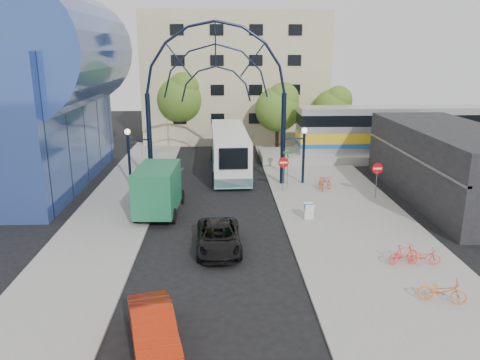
{
  "coord_description": "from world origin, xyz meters",
  "views": [
    {
      "loc": [
        0.33,
        -20.57,
        10.06
      ],
      "look_at": [
        1.42,
        6.0,
        2.63
      ],
      "focal_mm": 35.0,
      "sensor_mm": 36.0,
      "label": 1
    }
  ],
  "objects_px": {
    "train_car": "(431,129)",
    "tree_north_c": "(334,107)",
    "bike_far_a": "(424,257)",
    "tree_north_b": "(181,96)",
    "black_suv": "(219,237)",
    "bike_far_c": "(443,291)",
    "bike_far_b": "(403,254)",
    "city_bus": "(229,150)",
    "bike_near_a": "(326,181)",
    "green_truck": "(160,188)",
    "sandwich_board": "(309,209)",
    "red_sedan": "(153,328)",
    "bike_near_b": "(321,184)",
    "gateway_arch": "(216,71)",
    "do_not_enter_sign": "(377,172)",
    "stop_sign": "(283,166)",
    "street_name_sign": "(288,162)",
    "tree_north_a": "(279,107)"
  },
  "relations": [
    {
      "from": "green_truck",
      "to": "bike_far_a",
      "type": "relative_size",
      "value": 4.05
    },
    {
      "from": "street_name_sign",
      "to": "green_truck",
      "type": "xyz_separation_m",
      "value": [
        -8.78,
        -4.64,
        -0.53
      ]
    },
    {
      "from": "red_sedan",
      "to": "gateway_arch",
      "type": "bearing_deg",
      "value": 69.26
    },
    {
      "from": "train_car",
      "to": "gateway_arch",
      "type": "bearing_deg",
      "value": -158.2
    },
    {
      "from": "do_not_enter_sign",
      "to": "red_sedan",
      "type": "bearing_deg",
      "value": -129.0
    },
    {
      "from": "bike_far_c",
      "to": "city_bus",
      "type": "bearing_deg",
      "value": 38.9
    },
    {
      "from": "tree_north_b",
      "to": "bike_near_b",
      "type": "bearing_deg",
      "value": -57.22
    },
    {
      "from": "stop_sign",
      "to": "tree_north_c",
      "type": "distance_m",
      "value": 17.68
    },
    {
      "from": "bike_far_c",
      "to": "tree_north_c",
      "type": "bearing_deg",
      "value": 13.58
    },
    {
      "from": "do_not_enter_sign",
      "to": "street_name_sign",
      "type": "bearing_deg",
      "value": 155.84
    },
    {
      "from": "bike_near_b",
      "to": "bike_far_a",
      "type": "distance_m",
      "value": 12.73
    },
    {
      "from": "red_sedan",
      "to": "tree_north_c",
      "type": "bearing_deg",
      "value": 52.58
    },
    {
      "from": "stop_sign",
      "to": "bike_far_c",
      "type": "xyz_separation_m",
      "value": [
        4.45,
        -15.88,
        -1.37
      ]
    },
    {
      "from": "black_suv",
      "to": "bike_far_a",
      "type": "distance_m",
      "value": 10.1
    },
    {
      "from": "do_not_enter_sign",
      "to": "street_name_sign",
      "type": "xyz_separation_m",
      "value": [
        -5.8,
        2.6,
        0.15
      ]
    },
    {
      "from": "street_name_sign",
      "to": "bike_far_b",
      "type": "bearing_deg",
      "value": -73.48
    },
    {
      "from": "do_not_enter_sign",
      "to": "bike_far_a",
      "type": "distance_m",
      "value": 10.61
    },
    {
      "from": "train_car",
      "to": "tree_north_a",
      "type": "xyz_separation_m",
      "value": [
        -13.88,
        3.93,
        1.71
      ]
    },
    {
      "from": "bike_near_b",
      "to": "bike_far_a",
      "type": "bearing_deg",
      "value": -79.85
    },
    {
      "from": "train_car",
      "to": "tree_north_c",
      "type": "relative_size",
      "value": 3.86
    },
    {
      "from": "sandwich_board",
      "to": "bike_far_b",
      "type": "bearing_deg",
      "value": -61.32
    },
    {
      "from": "bike_near_b",
      "to": "bike_far_c",
      "type": "distance_m",
      "value": 16.02
    },
    {
      "from": "stop_sign",
      "to": "tree_north_c",
      "type": "height_order",
      "value": "tree_north_c"
    },
    {
      "from": "bike_far_a",
      "to": "tree_north_b",
      "type": "bearing_deg",
      "value": 30.71
    },
    {
      "from": "city_bus",
      "to": "bike_near_b",
      "type": "height_order",
      "value": "city_bus"
    },
    {
      "from": "stop_sign",
      "to": "tree_north_c",
      "type": "bearing_deg",
      "value": 65.31
    },
    {
      "from": "tree_north_b",
      "to": "green_truck",
      "type": "xyz_separation_m",
      "value": [
        0.3,
        -21.97,
        -3.67
      ]
    },
    {
      "from": "stop_sign",
      "to": "bike_far_b",
      "type": "distance_m",
      "value": 13.05
    },
    {
      "from": "do_not_enter_sign",
      "to": "green_truck",
      "type": "xyz_separation_m",
      "value": [
        -14.58,
        -2.04,
        -0.38
      ]
    },
    {
      "from": "tree_north_b",
      "to": "tree_north_c",
      "type": "xyz_separation_m",
      "value": [
        16.0,
        -2.0,
        -0.99
      ]
    },
    {
      "from": "green_truck",
      "to": "bike_near_a",
      "type": "bearing_deg",
      "value": 25.38
    },
    {
      "from": "bike_near_a",
      "to": "green_truck",
      "type": "bearing_deg",
      "value": -171.73
    },
    {
      "from": "gateway_arch",
      "to": "street_name_sign",
      "type": "xyz_separation_m",
      "value": [
        5.2,
        -1.4,
        -6.43
      ]
    },
    {
      "from": "bike_far_b",
      "to": "bike_near_a",
      "type": "bearing_deg",
      "value": -13.42
    },
    {
      "from": "tree_north_b",
      "to": "black_suv",
      "type": "xyz_separation_m",
      "value": [
        4.02,
        -27.96,
        -4.59
      ]
    },
    {
      "from": "bike_far_b",
      "to": "city_bus",
      "type": "bearing_deg",
      "value": 5.82
    },
    {
      "from": "bike_near_a",
      "to": "bike_far_c",
      "type": "height_order",
      "value": "bike_far_c"
    },
    {
      "from": "do_not_enter_sign",
      "to": "red_sedan",
      "type": "height_order",
      "value": "do_not_enter_sign"
    },
    {
      "from": "sandwich_board",
      "to": "tree_north_a",
      "type": "height_order",
      "value": "tree_north_a"
    },
    {
      "from": "green_truck",
      "to": "sandwich_board",
      "type": "bearing_deg",
      "value": -9.19
    },
    {
      "from": "stop_sign",
      "to": "street_name_sign",
      "type": "height_order",
      "value": "street_name_sign"
    },
    {
      "from": "red_sedan",
      "to": "bike_far_b",
      "type": "height_order",
      "value": "red_sedan"
    },
    {
      "from": "black_suv",
      "to": "bike_far_c",
      "type": "relative_size",
      "value": 2.57
    },
    {
      "from": "stop_sign",
      "to": "green_truck",
      "type": "bearing_deg",
      "value": -154.27
    },
    {
      "from": "tree_north_c",
      "to": "green_truck",
      "type": "bearing_deg",
      "value": -128.18
    },
    {
      "from": "tree_north_b",
      "to": "green_truck",
      "type": "bearing_deg",
      "value": -89.22
    },
    {
      "from": "do_not_enter_sign",
      "to": "bike_near_b",
      "type": "height_order",
      "value": "do_not_enter_sign"
    },
    {
      "from": "sandwich_board",
      "to": "bike_far_b",
      "type": "relative_size",
      "value": 0.6
    },
    {
      "from": "stop_sign",
      "to": "red_sedan",
      "type": "relative_size",
      "value": 0.59
    },
    {
      "from": "do_not_enter_sign",
      "to": "sandwich_board",
      "type": "bearing_deg",
      "value": -143.32
    }
  ]
}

